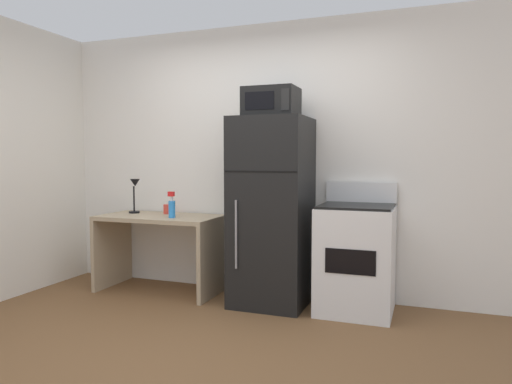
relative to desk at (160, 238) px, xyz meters
name	(u,v)px	position (x,y,z in m)	size (l,w,h in m)	color
ground_plane	(181,357)	(0.97, -1.32, -0.53)	(12.00, 12.00, 0.00)	brown
wall_back_white	(266,160)	(0.97, 0.38, 0.77)	(5.00, 0.10, 2.60)	white
desk	(160,238)	(0.00, 0.00, 0.00)	(1.19, 0.62, 0.75)	tan
desk_lamp	(135,190)	(-0.34, 0.08, 0.46)	(0.14, 0.12, 0.35)	black
spray_bottle	(172,207)	(0.20, -0.11, 0.32)	(0.06, 0.06, 0.25)	#2D8CEA
coffee_mug	(167,209)	(-0.01, 0.16, 0.27)	(0.08, 0.08, 0.10)	#D83F33
refrigerator	(272,212)	(1.17, -0.01, 0.31)	(0.65, 0.67, 1.67)	black
microwave	(271,103)	(1.17, -0.03, 1.27)	(0.46, 0.35, 0.26)	black
oven_range	(356,258)	(1.91, 0.01, -0.06)	(0.62, 0.61, 1.10)	white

